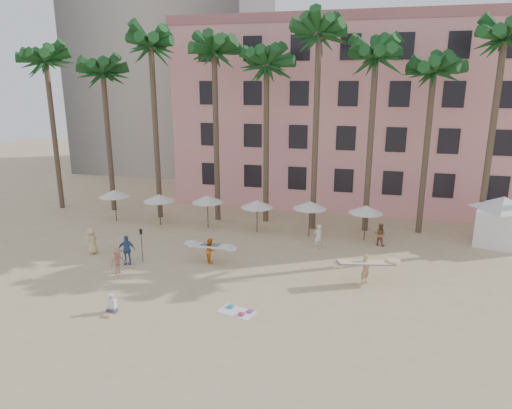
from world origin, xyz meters
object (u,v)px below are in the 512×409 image
at_px(pink_hotel, 372,116).
at_px(cabana, 502,217).
at_px(carrier_white, 210,249).
at_px(carrier_yellow, 366,267).

bearing_deg(pink_hotel, cabana, -52.52).
bearing_deg(cabana, carrier_white, -156.58).
distance_m(pink_hotel, cabana, 16.26).
height_order(cabana, carrier_white, cabana).
bearing_deg(carrier_yellow, cabana, 44.65).
distance_m(pink_hotel, carrier_yellow, 22.05).
bearing_deg(pink_hotel, carrier_yellow, -89.46).
relative_size(pink_hotel, carrier_yellow, 10.46).
bearing_deg(carrier_white, cabana, 23.42).
bearing_deg(carrier_yellow, pink_hotel, 90.54).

